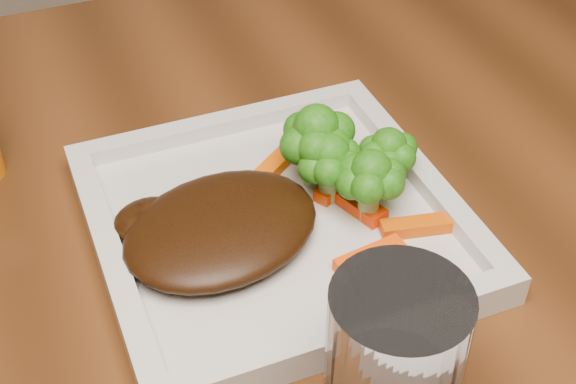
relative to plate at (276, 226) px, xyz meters
name	(u,v)px	position (x,y,z in m)	size (l,w,h in m)	color
plate	(276,226)	(0.00, 0.00, 0.00)	(0.27, 0.27, 0.01)	silver
steak	(221,228)	(-0.05, -0.01, 0.02)	(0.15, 0.12, 0.03)	black
broccoli_0	(316,148)	(0.05, 0.03, 0.04)	(0.07, 0.07, 0.07)	#247413
broccoli_1	(388,156)	(0.09, 0.00, 0.04)	(0.05, 0.05, 0.06)	#1C7012
broccoli_2	(370,187)	(0.07, -0.02, 0.04)	(0.06, 0.06, 0.06)	#257313
broccoli_3	(329,168)	(0.05, 0.01, 0.04)	(0.06, 0.06, 0.06)	#277A14
carrot_0	(370,257)	(0.05, -0.07, 0.01)	(0.05, 0.01, 0.01)	#FF4604
carrot_1	(416,226)	(0.09, -0.05, 0.01)	(0.05, 0.01, 0.01)	#D34C03
carrot_3	(370,154)	(0.10, 0.04, 0.01)	(0.06, 0.02, 0.01)	#D45703
carrot_4	(277,162)	(0.02, 0.06, 0.01)	(0.05, 0.01, 0.01)	#E45703
carrot_5	(352,200)	(0.06, -0.01, 0.01)	(0.06, 0.02, 0.01)	#FE3704
carrot_6	(338,183)	(0.06, 0.02, 0.01)	(0.05, 0.01, 0.01)	#E13703
drinking_glass	(393,370)	(0.00, -0.19, 0.05)	(0.08, 0.08, 0.12)	white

